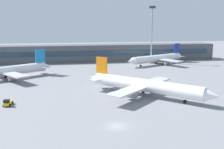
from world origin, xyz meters
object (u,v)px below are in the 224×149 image
at_px(airplane_near, 146,86).
at_px(floodlight_tower_west, 152,31).
at_px(airplane_mid, 2,72).
at_px(airplane_far, 157,58).
at_px(baggage_tug_yellow, 8,103).

bearing_deg(airplane_near, floodlight_tower_west, 70.33).
distance_m(airplane_near, airplane_mid, 54.55).
xyz_separation_m(airplane_far, floodlight_tower_west, (-0.73, 7.08, 13.66)).
relative_size(airplane_mid, floodlight_tower_west, 1.21).
height_order(airplane_near, floodlight_tower_west, floodlight_tower_west).
distance_m(airplane_far, floodlight_tower_west, 15.40).
xyz_separation_m(airplane_near, airplane_mid, (-44.76, 31.19, -0.00)).
xyz_separation_m(baggage_tug_yellow, floodlight_tower_west, (60.13, 67.13, 15.85)).
bearing_deg(baggage_tug_yellow, floodlight_tower_west, 48.15).
bearing_deg(airplane_far, airplane_mid, -158.85).
bearing_deg(baggage_tug_yellow, airplane_far, 44.62).
distance_m(airplane_mid, baggage_tug_yellow, 34.46).
relative_size(airplane_far, baggage_tug_yellow, 9.65).
bearing_deg(airplane_far, airplane_near, -112.48).
height_order(airplane_far, floodlight_tower_west, floodlight_tower_west).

